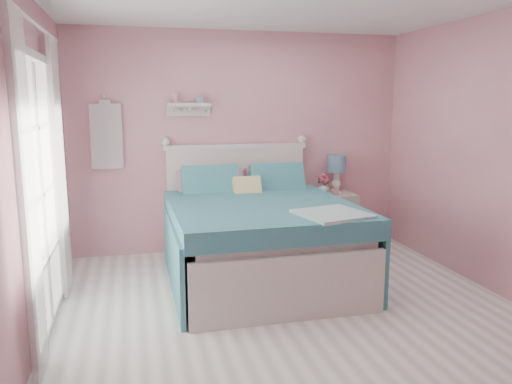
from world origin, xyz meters
name	(u,v)px	position (x,y,z in m)	size (l,w,h in m)	color
floor	(300,322)	(0.00, 0.00, 0.00)	(4.50, 4.50, 0.00)	beige
room_shell	(303,128)	(0.00, 0.00, 1.58)	(4.50, 4.50, 4.50)	#BC7786
bed	(257,237)	(-0.07, 1.14, 0.42)	(1.77, 2.23, 1.29)	silver
nightstand	(334,220)	(1.13, 2.00, 0.34)	(0.46, 0.46, 0.67)	beige
table_lamp	(336,166)	(1.18, 2.09, 0.99)	(0.23, 0.23, 0.47)	white
vase	(324,188)	(0.99, 2.04, 0.74)	(0.13, 0.13, 0.14)	silver
teacup	(335,192)	(1.08, 1.90, 0.71)	(0.10, 0.10, 0.08)	#C1818D
roses	(324,179)	(0.99, 2.04, 0.85)	(0.14, 0.11, 0.12)	#C74461
wall_shelf	(189,106)	(-0.63, 2.19, 1.73)	(0.50, 0.15, 0.25)	silver
hanging_dress	(106,137)	(-1.55, 2.18, 1.40)	(0.34, 0.03, 0.72)	white
french_door	(41,196)	(-1.97, 0.40, 1.07)	(0.04, 1.32, 2.16)	silver
curtain_near	(28,200)	(-1.92, -0.34, 1.18)	(0.04, 0.40, 2.32)	white
curtain_far	(60,169)	(-1.92, 1.14, 1.18)	(0.04, 0.40, 2.32)	white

